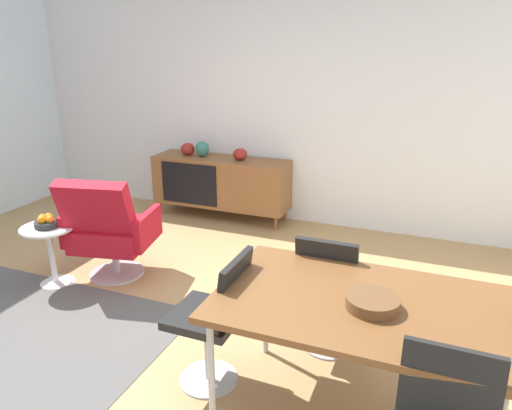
% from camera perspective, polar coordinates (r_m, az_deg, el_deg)
% --- Properties ---
extents(ground_plane, '(8.32, 8.32, 0.00)m').
position_cam_1_polar(ground_plane, '(3.58, -11.78, -14.64)').
color(ground_plane, tan).
extents(wall_back, '(6.80, 0.12, 2.80)m').
position_cam_1_polar(wall_back, '(5.37, 2.78, 12.92)').
color(wall_back, white).
rests_on(wall_back, ground_plane).
extents(sideboard, '(1.60, 0.45, 0.72)m').
position_cam_1_polar(sideboard, '(5.50, -4.29, 2.84)').
color(sideboard, brown).
rests_on(sideboard, ground_plane).
extents(vase_cobalt, '(0.16, 0.16, 0.13)m').
position_cam_1_polar(vase_cobalt, '(5.32, -1.95, 6.18)').
color(vase_cobalt, maroon).
rests_on(vase_cobalt, sideboard).
extents(vase_sculptural_dark, '(0.16, 0.16, 0.15)m').
position_cam_1_polar(vase_sculptural_dark, '(5.61, -8.28, 6.73)').
color(vase_sculptural_dark, maroon).
rests_on(vase_sculptural_dark, sideboard).
extents(vase_ceramic_small, '(0.16, 0.16, 0.18)m').
position_cam_1_polar(vase_ceramic_small, '(5.52, -6.53, 6.77)').
color(vase_ceramic_small, '#337266').
rests_on(vase_ceramic_small, sideboard).
extents(dining_table, '(1.60, 0.90, 0.74)m').
position_cam_1_polar(dining_table, '(2.47, 14.15, -12.35)').
color(dining_table, brown).
rests_on(dining_table, ground_plane).
extents(wooden_bowl_on_table, '(0.26, 0.26, 0.06)m').
position_cam_1_polar(wooden_bowl_on_table, '(2.39, 13.94, -11.39)').
color(wooden_bowl_on_table, brown).
rests_on(wooden_bowl_on_table, dining_table).
extents(dining_chair_back_left, '(0.40, 0.42, 0.86)m').
position_cam_1_polar(dining_chair_back_left, '(3.11, 8.85, -9.89)').
color(dining_chair_back_left, black).
rests_on(dining_chair_back_left, ground_plane).
extents(dining_chair_near_window, '(0.43, 0.40, 0.86)m').
position_cam_1_polar(dining_chair_near_window, '(2.81, -4.95, -13.13)').
color(dining_chair_near_window, black).
rests_on(dining_chair_near_window, ground_plane).
extents(lounge_chair_red, '(0.81, 0.77, 0.95)m').
position_cam_1_polar(lounge_chair_red, '(4.22, -17.45, -2.67)').
color(lounge_chair_red, red).
rests_on(lounge_chair_red, ground_plane).
extents(side_table_round, '(0.44, 0.44, 0.52)m').
position_cam_1_polar(side_table_round, '(4.35, -23.61, -4.86)').
color(side_table_round, white).
rests_on(side_table_round, ground_plane).
extents(fruit_bowl, '(0.20, 0.20, 0.11)m').
position_cam_1_polar(fruit_bowl, '(4.26, -24.05, -1.87)').
color(fruit_bowl, '#262628').
rests_on(fruit_bowl, side_table_round).
extents(area_rug, '(2.20, 1.70, 0.01)m').
position_cam_1_polar(area_rug, '(3.83, -28.34, -14.24)').
color(area_rug, '#595654').
rests_on(area_rug, ground_plane).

